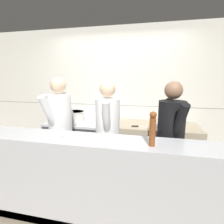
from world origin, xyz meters
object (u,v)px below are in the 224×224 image
(mixing_bowl_steel, at_px, (159,123))
(chefs_knife, at_px, (141,126))
(stock_pot, at_px, (75,116))
(plated_dish_main, at_px, (52,137))
(pepper_mill, at_px, (153,128))
(chef_sous, at_px, (108,133))
(oven_range, at_px, (82,144))
(chef_head_cook, at_px, (61,128))
(chef_line, at_px, (170,139))

(mixing_bowl_steel, distance_m, chefs_knife, 0.33)
(stock_pot, xyz_separation_m, mixing_bowl_steel, (1.51, 0.02, -0.05))
(plated_dish_main, bearing_deg, pepper_mill, -0.35)
(pepper_mill, xyz_separation_m, chef_sous, (-0.60, 0.60, -0.28))
(mixing_bowl_steel, bearing_deg, oven_range, -179.03)
(mixing_bowl_steel, xyz_separation_m, chef_head_cook, (-1.45, -0.66, 0.01))
(oven_range, relative_size, stock_pot, 3.38)
(chef_head_cook, distance_m, chef_sous, 0.73)
(pepper_mill, bearing_deg, chefs_knife, 98.46)
(chefs_knife, height_order, pepper_mill, pepper_mill)
(mixing_bowl_steel, xyz_separation_m, pepper_mill, (-0.12, -1.27, 0.26))
(mixing_bowl_steel, xyz_separation_m, chefs_knife, (-0.29, -0.17, -0.03))
(stock_pot, xyz_separation_m, chef_sous, (0.79, -0.65, -0.07))
(oven_range, height_order, chef_sous, chef_sous)
(pepper_mill, bearing_deg, mixing_bowl_steel, 84.45)
(stock_pot, distance_m, mixing_bowl_steel, 1.51)
(mixing_bowl_steel, height_order, chef_head_cook, chef_head_cook)
(chef_head_cook, bearing_deg, chef_sous, 11.48)
(mixing_bowl_steel, bearing_deg, chef_sous, -137.14)
(stock_pot, distance_m, plated_dish_main, 1.28)
(stock_pot, bearing_deg, chef_sous, -39.51)
(pepper_mill, bearing_deg, oven_range, 135.48)
(chefs_knife, height_order, chef_line, chef_line)
(oven_range, distance_m, pepper_mill, 1.92)
(plated_dish_main, bearing_deg, chef_sous, 50.00)
(chef_head_cook, bearing_deg, chefs_knife, 35.08)
(plated_dish_main, height_order, pepper_mill, pepper_mill)
(mixing_bowl_steel, height_order, pepper_mill, pepper_mill)
(chefs_knife, relative_size, pepper_mill, 1.09)
(plated_dish_main, xyz_separation_m, pepper_mill, (1.09, -0.01, 0.17))
(pepper_mill, height_order, chef_head_cook, chef_head_cook)
(oven_range, height_order, mixing_bowl_steel, mixing_bowl_steel)
(mixing_bowl_steel, relative_size, chef_head_cook, 0.13)
(chefs_knife, bearing_deg, plated_dish_main, -130.54)
(pepper_mill, xyz_separation_m, chef_line, (0.23, 0.54, -0.28))
(plated_dish_main, bearing_deg, chefs_knife, 49.46)
(chef_head_cook, bearing_deg, stock_pot, 107.84)
(plated_dish_main, distance_m, chef_sous, 0.78)
(pepper_mill, height_order, chef_sous, chef_sous)
(oven_range, height_order, pepper_mill, pepper_mill)
(chefs_knife, xyz_separation_m, plated_dish_main, (-0.93, -1.09, 0.12))
(oven_range, distance_m, chef_line, 1.72)
(mixing_bowl_steel, bearing_deg, chefs_knife, -149.07)
(plated_dish_main, bearing_deg, stock_pot, 103.30)
(chefs_knife, xyz_separation_m, chef_head_cook, (-1.17, -0.49, 0.04))
(chef_sous, bearing_deg, plated_dish_main, -140.47)
(stock_pot, height_order, chefs_knife, stock_pot)
(mixing_bowl_steel, distance_m, pepper_mill, 1.30)
(mixing_bowl_steel, distance_m, chef_sous, 0.98)
(plated_dish_main, bearing_deg, chef_line, 21.93)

